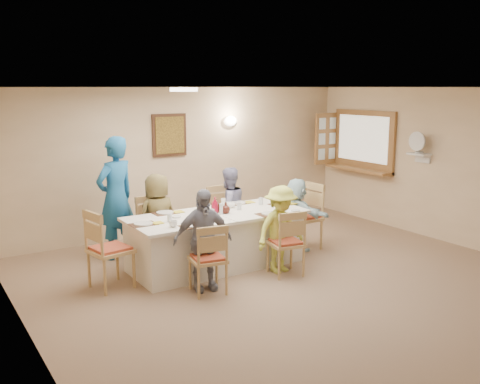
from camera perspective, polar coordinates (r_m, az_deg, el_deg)
ground at (r=6.84m, az=7.88°, el=-10.42°), size 7.00×7.00×0.00m
room_walls at (r=6.45m, az=8.24°, el=2.21°), size 7.00×7.00×7.00m
wall_picture at (r=9.17m, az=-7.53°, el=6.03°), size 0.62×0.05×0.72m
wall_sconce at (r=9.70m, az=-1.02°, el=7.59°), size 0.26×0.09×0.18m
ceiling_light at (r=7.06m, az=-6.02°, el=10.82°), size 0.36×0.36×0.05m
serving_hatch at (r=10.37m, az=13.07°, el=5.31°), size 0.06×1.50×1.15m
hatch_sill at (r=10.35m, az=12.48°, el=2.40°), size 0.30×1.50×0.05m
shutter_door at (r=10.74m, az=9.19°, el=5.65°), size 0.55×0.04×1.00m
fan_shelf at (r=9.43m, az=18.56°, el=3.85°), size 0.22×0.36×0.03m
desk_fan at (r=9.39m, az=18.50°, el=4.75°), size 0.30×0.30×0.28m
dining_table at (r=7.58m, az=-2.44°, el=-5.13°), size 2.52×1.06×0.76m
chair_back_left at (r=7.99m, az=-9.08°, el=-3.79°), size 0.48×0.48×0.93m
chair_back_right at (r=8.51m, az=-1.66°, el=-2.62°), size 0.48×0.48×0.96m
chair_front_left at (r=6.61m, az=-3.46°, el=-6.99°), size 0.50×0.50×0.89m
chair_front_right at (r=7.24m, az=4.90°, el=-5.31°), size 0.51×0.51×0.91m
chair_left_end at (r=6.93m, az=-13.66°, el=-5.87°), size 0.57×0.57×1.03m
chair_right_end at (r=8.40m, az=6.74°, el=-2.60°), size 0.51×0.51×1.04m
diner_back_left at (r=7.84m, az=-8.77°, el=-2.71°), size 0.75×0.59×1.29m
diner_back_right at (r=8.38m, az=-1.25°, el=-1.71°), size 0.68×0.56×1.28m
diner_front_left at (r=6.65m, az=-3.98°, el=-5.11°), size 0.87×0.58×1.29m
diner_front_right at (r=7.29m, az=4.34°, el=-4.00°), size 0.86×0.60×1.20m
diner_right_end at (r=8.31m, az=6.05°, el=-2.39°), size 1.18×0.74×1.13m
caregiver at (r=8.05m, az=-13.11°, el=-0.60°), size 0.95×0.88×1.81m
placemat_fl at (r=6.84m, az=-5.05°, el=-3.63°), size 0.33×0.24×0.01m
plate_fl at (r=6.84m, az=-5.05°, el=-3.55°), size 0.23×0.23×0.01m
napkin_fl at (r=6.88m, az=-3.52°, el=-3.46°), size 0.13×0.13×0.01m
placemat_fr at (r=7.45m, az=3.16°, el=-2.37°), size 0.35×0.26×0.01m
plate_fr at (r=7.45m, az=3.16°, el=-2.29°), size 0.22×0.22×0.01m
napkin_fr at (r=7.52m, az=4.50°, el=-2.21°), size 0.14×0.14×0.01m
placemat_bl at (r=7.58m, az=-8.00°, el=-2.24°), size 0.34×0.25×0.01m
plate_bl at (r=7.57m, az=-8.00°, el=-2.17°), size 0.24×0.24×0.02m
napkin_bl at (r=7.61m, az=-6.61°, el=-2.10°), size 0.14×0.14×0.01m
placemat_br at (r=8.13m, az=-0.30°, el=-1.20°), size 0.34×0.25×0.01m
plate_br at (r=8.13m, az=-0.30°, el=-1.14°), size 0.26×0.26×0.02m
napkin_br at (r=8.19m, az=0.96°, el=-1.07°), size 0.15×0.15×0.01m
placemat_le at (r=7.01m, az=-10.27°, el=-3.41°), size 0.34×0.25×0.01m
plate_le at (r=7.01m, az=-10.28°, el=-3.33°), size 0.25×0.25×0.02m
napkin_le at (r=7.03m, az=-8.76°, el=-3.26°), size 0.13×0.13×0.01m
placemat_re at (r=8.09m, az=4.42°, el=-1.31°), size 0.35×0.26×0.01m
plate_re at (r=8.08m, az=4.42°, el=-1.24°), size 0.24×0.24×0.01m
napkin_re at (r=8.15m, az=5.64°, el=-1.18°), size 0.15×0.15×0.01m
teacup_a at (r=6.82m, az=-7.13°, el=-3.39°), size 0.12×0.12×0.08m
teacup_b at (r=8.12m, az=-1.80°, el=-0.98°), size 0.11×0.11×0.08m
bowl_a at (r=7.15m, az=-3.41°, el=-2.78°), size 0.31×0.31×0.05m
bowl_b at (r=7.87m, az=-1.21°, el=-1.41°), size 0.30×0.30×0.06m
condiment_ketchup at (r=7.46m, az=-2.70°, el=-1.43°), size 0.10×0.11×0.24m
condiment_brown at (r=7.54m, az=-2.63°, el=-1.47°), size 0.11×0.11×0.19m
condiment_malt at (r=7.49m, az=-1.53°, el=-1.69°), size 0.13×0.13×0.16m
drinking_glass at (r=7.44m, az=-3.66°, el=-1.98°), size 0.06×0.06×0.09m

